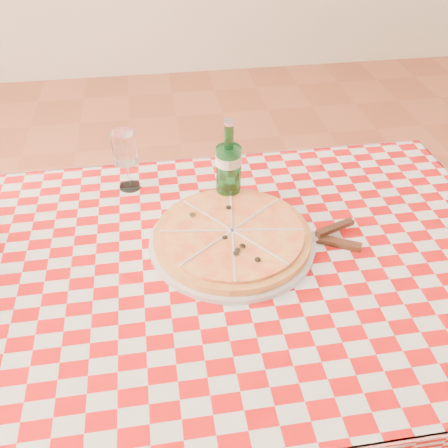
{
  "coord_description": "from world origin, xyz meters",
  "views": [
    {
      "loc": [
        -0.16,
        -0.8,
        1.52
      ],
      "look_at": [
        -0.02,
        0.06,
        0.82
      ],
      "focal_mm": 40.0,
      "sensor_mm": 36.0,
      "label": 1
    }
  ],
  "objects_px": {
    "pizza_plate": "(232,235)",
    "dining_table": "(236,291)",
    "water_bottle": "(229,164)",
    "wine_glass": "(127,161)"
  },
  "relations": [
    {
      "from": "water_bottle",
      "to": "wine_glass",
      "type": "height_order",
      "value": "water_bottle"
    },
    {
      "from": "dining_table",
      "to": "wine_glass",
      "type": "relative_size",
      "value": 7.38
    },
    {
      "from": "dining_table",
      "to": "pizza_plate",
      "type": "xyz_separation_m",
      "value": [
        -0.0,
        0.06,
        0.12
      ]
    },
    {
      "from": "pizza_plate",
      "to": "water_bottle",
      "type": "distance_m",
      "value": 0.19
    },
    {
      "from": "pizza_plate",
      "to": "water_bottle",
      "type": "height_order",
      "value": "water_bottle"
    },
    {
      "from": "dining_table",
      "to": "water_bottle",
      "type": "height_order",
      "value": "water_bottle"
    },
    {
      "from": "pizza_plate",
      "to": "wine_glass",
      "type": "distance_m",
      "value": 0.36
    },
    {
      "from": "pizza_plate",
      "to": "dining_table",
      "type": "bearing_deg",
      "value": -88.85
    },
    {
      "from": "water_bottle",
      "to": "wine_glass",
      "type": "bearing_deg",
      "value": 156.5
    },
    {
      "from": "wine_glass",
      "to": "pizza_plate",
      "type": "bearing_deg",
      "value": -49.46
    }
  ]
}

